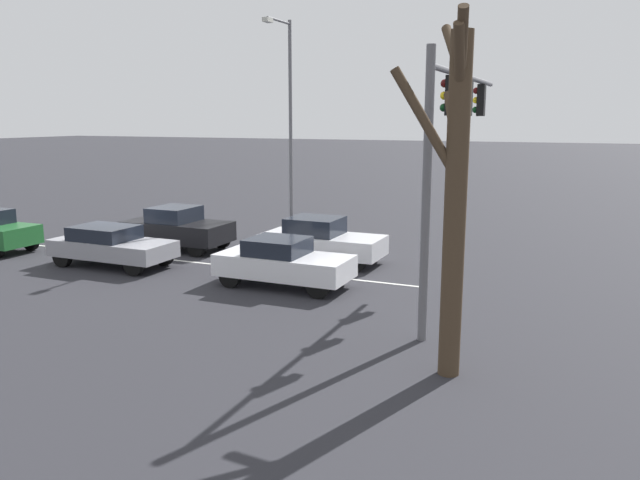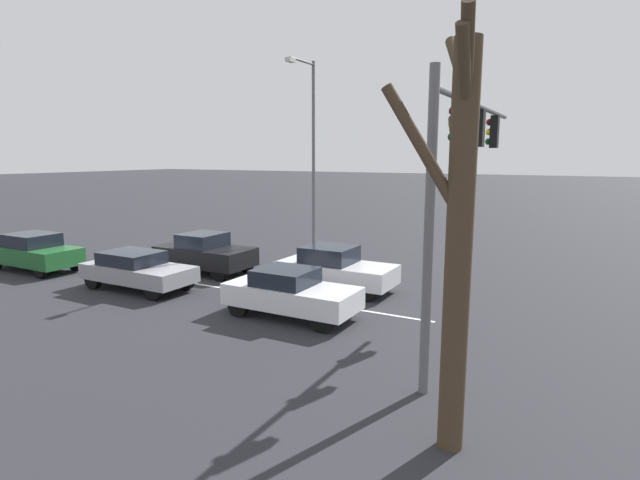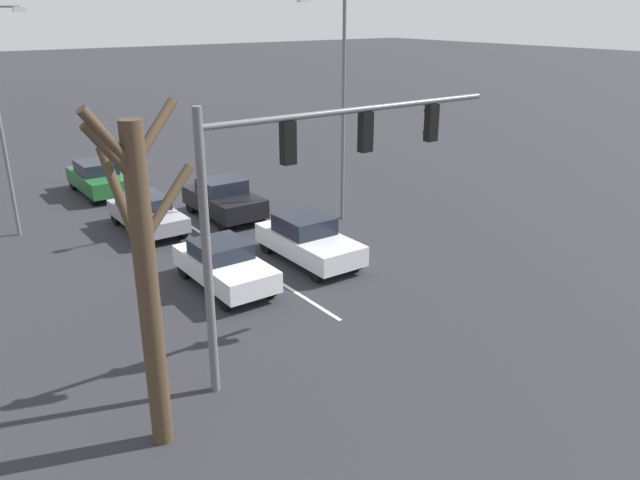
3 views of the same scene
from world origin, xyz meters
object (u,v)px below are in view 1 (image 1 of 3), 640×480
car_silver_leftlane_front (321,240)px  car_white_midlane_front (283,262)px  car_black_leftlane_second (177,228)px  street_lamp_left_shoulder (288,116)px  car_gray_midlane_second (111,245)px  bare_tree_near (454,186)px  traffic_signal_gantry (454,125)px

car_silver_leftlane_front → car_white_midlane_front: bearing=3.9°
car_black_leftlane_second → street_lamp_left_shoulder: size_ratio=0.46×
car_gray_midlane_second → car_black_leftlane_second: bearing=173.4°
car_silver_leftlane_front → car_black_leftlane_second: car_black_leftlane_second is taller
bare_tree_near → car_gray_midlane_second: bearing=-109.9°
car_white_midlane_front → traffic_signal_gantry: (0.19, 4.94, 4.02)m
car_white_midlane_front → traffic_signal_gantry: size_ratio=0.48×
car_silver_leftlane_front → bare_tree_near: bearing=37.9°
car_white_midlane_front → car_black_leftlane_second: bearing=-117.4°
car_silver_leftlane_front → bare_tree_near: size_ratio=0.62×
car_silver_leftlane_front → car_gray_midlane_second: bearing=-62.0°
street_lamp_left_shoulder → bare_tree_near: 14.64m
car_gray_midlane_second → bare_tree_near: size_ratio=0.62×
car_silver_leftlane_front → street_lamp_left_shoulder: size_ratio=0.48×
car_silver_leftlane_front → car_white_midlane_front: 3.35m
car_white_midlane_front → street_lamp_left_shoulder: (-6.91, -3.22, 4.28)m
car_white_midlane_front → car_black_leftlane_second: (-3.18, -6.15, 0.07)m
street_lamp_left_shoulder → bare_tree_near: size_ratio=1.29×
car_black_leftlane_second → traffic_signal_gantry: 12.24m
traffic_signal_gantry → car_black_leftlane_second: bearing=-106.9°
car_gray_midlane_second → traffic_signal_gantry: bearing=89.1°
car_gray_midlane_second → traffic_signal_gantry: 12.15m
car_black_leftlane_second → bare_tree_near: size_ratio=0.59×
car_gray_midlane_second → car_white_midlane_front: bearing=90.0°
traffic_signal_gantry → street_lamp_left_shoulder: 10.82m
car_gray_midlane_second → traffic_signal_gantry: size_ratio=0.51×
traffic_signal_gantry → street_lamp_left_shoulder: (-7.10, -8.16, 0.27)m
car_black_leftlane_second → street_lamp_left_shoulder: street_lamp_left_shoulder is taller
car_silver_leftlane_front → car_gray_midlane_second: (3.34, -6.29, -0.05)m
car_white_midlane_front → car_black_leftlane_second: size_ratio=0.99×
bare_tree_near → street_lamp_left_shoulder: bearing=-141.4°
car_white_midlane_front → car_gray_midlane_second: car_white_midlane_front is taller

